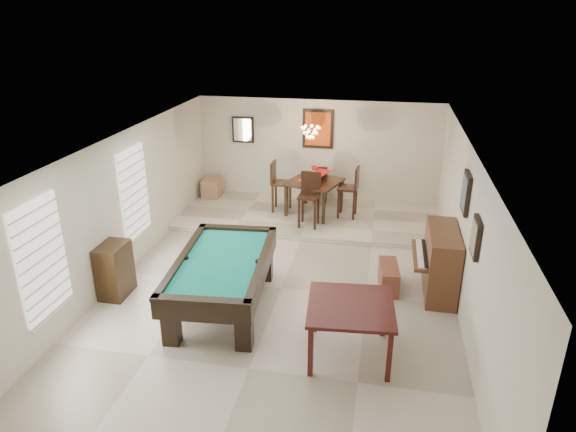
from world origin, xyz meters
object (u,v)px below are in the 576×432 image
(dining_table, at_px, (314,195))
(corner_bench, at_px, (212,188))
(piano_bench, at_px, (389,277))
(upright_piano, at_px, (433,261))
(pool_table, at_px, (223,284))
(dining_chair_west, at_px, (282,187))
(chandelier, at_px, (310,128))
(square_table, at_px, (350,330))
(apothecary_chest, at_px, (115,270))
(flower_vase, at_px, (315,170))
(dining_chair_north, at_px, (320,183))
(dining_chair_east, at_px, (348,192))
(dining_chair_south, at_px, (309,200))

(dining_table, distance_m, corner_bench, 2.83)
(piano_bench, xyz_separation_m, corner_bench, (-4.52, 3.66, 0.14))
(upright_piano, height_order, corner_bench, upright_piano)
(piano_bench, bearing_deg, pool_table, -156.58)
(dining_chair_west, distance_m, chandelier, 1.65)
(square_table, xyz_separation_m, corner_bench, (-3.99, 5.68, -0.05))
(upright_piano, relative_size, corner_bench, 2.60)
(upright_piano, xyz_separation_m, apothecary_chest, (-5.36, -1.17, -0.10))
(corner_bench, relative_size, chandelier, 0.89)
(flower_vase, height_order, chandelier, chandelier)
(upright_piano, distance_m, corner_bench, 6.38)
(upright_piano, relative_size, dining_chair_west, 1.16)
(pool_table, height_order, dining_chair_north, dining_chair_north)
(square_table, relative_size, dining_chair_west, 1.00)
(square_table, height_order, dining_chair_west, dining_chair_west)
(upright_piano, bearing_deg, dining_chair_north, 123.27)
(square_table, distance_m, corner_bench, 6.94)
(upright_piano, relative_size, dining_table, 1.24)
(dining_table, relative_size, dining_chair_east, 0.93)
(dining_chair_west, bearing_deg, dining_chair_east, -92.49)
(dining_table, distance_m, dining_chair_north, 0.79)
(upright_piano, height_order, dining_chair_north, upright_piano)
(dining_chair_west, distance_m, dining_chair_east, 1.57)
(apothecary_chest, relative_size, dining_table, 0.85)
(dining_chair_south, height_order, dining_chair_north, dining_chair_south)
(dining_chair_north, height_order, dining_chair_west, dining_chair_west)
(square_table, bearing_deg, dining_chair_north, 101.65)
(pool_table, bearing_deg, piano_bench, 18.82)
(dining_table, bearing_deg, apothecary_chest, -124.65)
(corner_bench, bearing_deg, dining_chair_east, -11.06)
(piano_bench, bearing_deg, chandelier, 123.28)
(pool_table, distance_m, chandelier, 4.45)
(upright_piano, relative_size, apothecary_chest, 1.46)
(piano_bench, distance_m, corner_bench, 5.82)
(piano_bench, height_order, dining_chair_west, dining_chair_west)
(square_table, height_order, dining_chair_east, dining_chair_east)
(piano_bench, bearing_deg, dining_chair_north, 114.49)
(upright_piano, relative_size, dining_chair_south, 1.16)
(upright_piano, xyz_separation_m, corner_bench, (-5.25, 3.61, -0.22))
(dining_table, height_order, chandelier, chandelier)
(dining_chair_east, bearing_deg, square_table, 9.08)
(apothecary_chest, xyz_separation_m, chandelier, (2.77, 3.95, 1.73))
(apothecary_chest, distance_m, flower_vase, 5.07)
(flower_vase, xyz_separation_m, dining_chair_north, (0.04, 0.79, -0.58))
(flower_vase, distance_m, corner_bench, 2.94)
(square_table, xyz_separation_m, dining_chair_north, (-1.20, 5.83, 0.19))
(apothecary_chest, bearing_deg, dining_chair_east, 48.32)
(flower_vase, distance_m, dining_chair_east, 0.90)
(dining_chair_south, bearing_deg, apothecary_chest, -127.05)
(upright_piano, bearing_deg, dining_table, 130.16)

